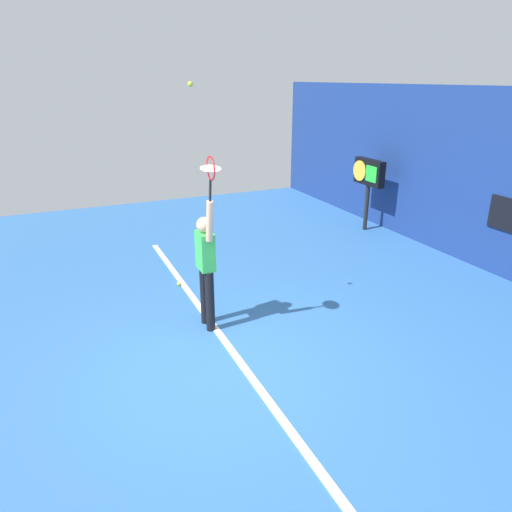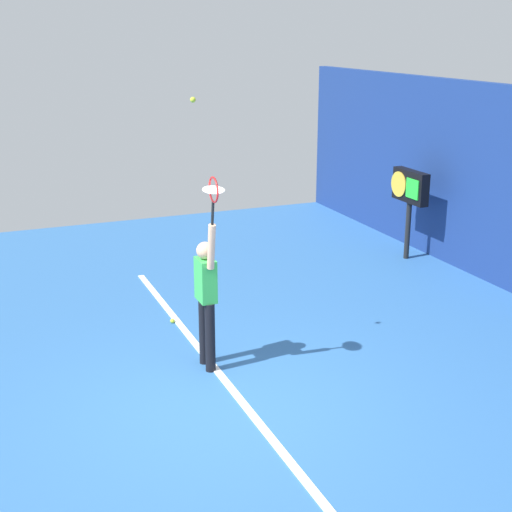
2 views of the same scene
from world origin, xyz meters
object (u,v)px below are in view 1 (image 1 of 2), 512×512
Objects in this scene: tennis_ball at (190,84)px; spare_ball at (179,284)px; tennis_player at (206,263)px; tennis_racket at (211,171)px; scoreboard_clock at (369,175)px.

spare_ball is (-1.46, 0.05, -3.37)m from tennis_ball.
spare_ball is at bearing -179.32° from tennis_player.
spare_ball is (-1.60, -0.02, -0.98)m from tennis_player.
tennis_ball reaches higher than tennis_racket.
tennis_player is 5.87m from scoreboard_clock.
tennis_player is at bearing -59.00° from scoreboard_clock.
tennis_ball is at bearing -152.97° from tennis_player.
tennis_player is 29.26× the size of tennis_ball.
tennis_player reaches higher than spare_ball.
tennis_ball is 1.00× the size of spare_ball.
scoreboard_clock is 5.40m from spare_ball.
scoreboard_clock is (-3.02, 5.02, 0.32)m from tennis_player.
tennis_player is 1.42m from tennis_racket.
scoreboard_clock is 25.07× the size of spare_ball.
spare_ball is (1.42, -5.04, -1.29)m from scoreboard_clock.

